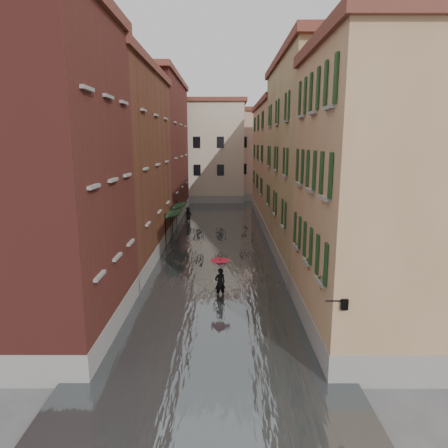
{
  "coord_description": "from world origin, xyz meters",
  "views": [
    {
      "loc": [
        0.53,
        -17.96,
        8.09
      ],
      "look_at": [
        0.49,
        6.59,
        3.0
      ],
      "focal_mm": 32.0,
      "sensor_mm": 36.0,
      "label": 1
    }
  ],
  "objects": [
    {
      "name": "building_end_cream",
      "position": [
        -3.0,
        38.0,
        6.5
      ],
      "size": [
        12.0,
        9.0,
        13.0
      ],
      "primitive_type": "cube",
      "color": "#BAA794",
      "rests_on": "ground"
    },
    {
      "name": "awning_near",
      "position": [
        -3.49,
        12.99,
        2.47
      ],
      "size": [
        1.09,
        3.06,
        2.8
      ],
      "color": "#17341C",
      "rests_on": "ground"
    },
    {
      "name": "building_right_near",
      "position": [
        7.0,
        -2.0,
        5.75
      ],
      "size": [
        6.0,
        8.0,
        11.5
      ],
      "primitive_type": "cube",
      "color": "#A27653",
      "rests_on": "ground"
    },
    {
      "name": "building_left_near",
      "position": [
        -7.0,
        -2.0,
        6.5
      ],
      "size": [
        6.0,
        8.0,
        13.0
      ],
      "primitive_type": "cube",
      "color": "maroon",
      "rests_on": "ground"
    },
    {
      "name": "building_left_mid",
      "position": [
        -7.0,
        9.0,
        6.25
      ],
      "size": [
        6.0,
        14.0,
        12.5
      ],
      "primitive_type": "cube",
      "color": "brown",
      "rests_on": "ground"
    },
    {
      "name": "ground",
      "position": [
        0.0,
        0.0,
        0.0
      ],
      "size": [
        120.0,
        120.0,
        0.0
      ],
      "primitive_type": "plane",
      "color": "#4F4E51",
      "rests_on": "ground"
    },
    {
      "name": "window_planters",
      "position": [
        4.12,
        -2.16,
        3.51
      ],
      "size": [
        0.59,
        5.56,
        0.84
      ],
      "color": "brown",
      "rests_on": "ground"
    },
    {
      "name": "building_right_mid",
      "position": [
        7.0,
        9.0,
        6.5
      ],
      "size": [
        6.0,
        14.0,
        13.0
      ],
      "primitive_type": "cube",
      "color": "tan",
      "rests_on": "ground"
    },
    {
      "name": "building_left_far",
      "position": [
        -7.0,
        24.0,
        7.0
      ],
      "size": [
        6.0,
        16.0,
        14.0
      ],
      "primitive_type": "cube",
      "color": "maroon",
      "rests_on": "ground"
    },
    {
      "name": "awning_far",
      "position": [
        -3.48,
        17.02,
        2.47
      ],
      "size": [
        1.09,
        3.16,
        2.8
      ],
      "color": "#17341C",
      "rests_on": "ground"
    },
    {
      "name": "wall_lantern",
      "position": [
        4.33,
        -6.0,
        3.01
      ],
      "size": [
        0.71,
        0.22,
        0.35
      ],
      "color": "black",
      "rests_on": "ground"
    },
    {
      "name": "building_end_pink",
      "position": [
        6.0,
        40.0,
        6.0
      ],
      "size": [
        10.0,
        9.0,
        12.0
      ],
      "primitive_type": "cube",
      "color": "#A87D76",
      "rests_on": "ground"
    },
    {
      "name": "floodwater",
      "position": [
        0.0,
        13.0,
        0.1
      ],
      "size": [
        10.0,
        60.0,
        0.2
      ],
      "primitive_type": "cube",
      "color": "#494F51",
      "rests_on": "ground"
    },
    {
      "name": "building_right_far",
      "position": [
        7.0,
        24.0,
        5.75
      ],
      "size": [
        6.0,
        16.0,
        11.5
      ],
      "primitive_type": "cube",
      "color": "#A27653",
      "rests_on": "ground"
    },
    {
      "name": "pedestrian_far",
      "position": [
        -3.08,
        21.05,
        0.84
      ],
      "size": [
        1.01,
        0.92,
        1.69
      ],
      "primitive_type": "imported",
      "rotation": [
        0.0,
        0.0,
        -0.43
      ],
      "color": "black",
      "rests_on": "ground"
    },
    {
      "name": "pedestrian_main",
      "position": [
        0.29,
        1.89,
        1.29
      ],
      "size": [
        1.02,
        1.02,
        2.06
      ],
      "color": "black",
      "rests_on": "ground"
    }
  ]
}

